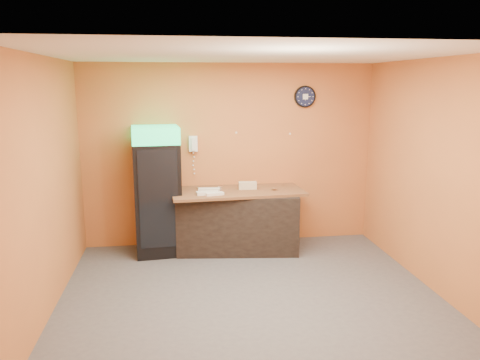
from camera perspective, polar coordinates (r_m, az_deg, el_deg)
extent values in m
plane|color=#47474C|center=(5.79, 1.24, -13.87)|extent=(4.50, 4.50, 0.00)
cube|color=#CA7439|center=(7.28, -1.24, 3.06)|extent=(4.50, 0.02, 2.80)
cube|color=#CA7439|center=(5.45, -22.75, -0.85)|extent=(0.02, 4.00, 2.80)
cube|color=#CA7439|center=(6.11, 22.63, 0.45)|extent=(0.02, 4.00, 2.80)
cube|color=white|center=(5.22, 1.38, 15.02)|extent=(4.50, 4.00, 0.02)
cube|color=black|center=(7.01, -10.02, -2.26)|extent=(0.71, 0.71, 1.65)
cube|color=#18D36B|center=(6.84, -10.30, 5.45)|extent=(0.71, 0.71, 0.24)
cube|color=black|center=(6.67, -10.37, -2.36)|extent=(0.55, 0.06, 1.42)
cube|color=black|center=(7.12, -0.31, -5.03)|extent=(1.86, 1.00, 0.89)
cylinder|color=black|center=(7.41, 7.91, 10.04)|extent=(0.33, 0.05, 0.33)
cylinder|color=#0F1433|center=(7.38, 7.97, 10.03)|extent=(0.29, 0.01, 0.29)
cube|color=white|center=(7.37, 7.99, 10.03)|extent=(0.08, 0.00, 0.08)
cube|color=white|center=(7.17, -5.73, 4.43)|extent=(0.13, 0.07, 0.24)
cube|color=white|center=(7.12, -5.72, 4.38)|extent=(0.05, 0.04, 0.19)
cube|color=brown|center=(7.00, -0.31, -1.38)|extent=(2.00, 0.99, 0.04)
cube|color=beige|center=(7.04, 0.94, -0.90)|extent=(0.27, 0.10, 0.06)
cube|color=beige|center=(7.03, 0.94, -0.44)|extent=(0.27, 0.10, 0.06)
cube|color=silver|center=(6.73, -4.00, -1.58)|extent=(0.33, 0.16, 0.04)
cube|color=silver|center=(6.69, -3.12, -1.69)|extent=(0.27, 0.16, 0.04)
cube|color=silver|center=(6.92, -3.82, -1.20)|extent=(0.32, 0.14, 0.04)
cylinder|color=silver|center=(6.94, -2.42, -1.06)|extent=(0.06, 0.06, 0.06)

